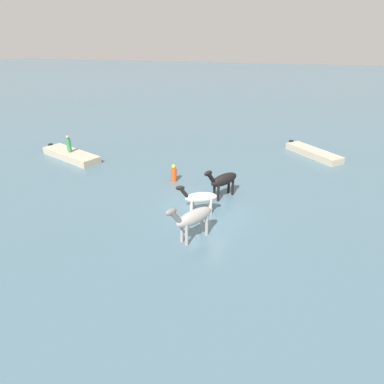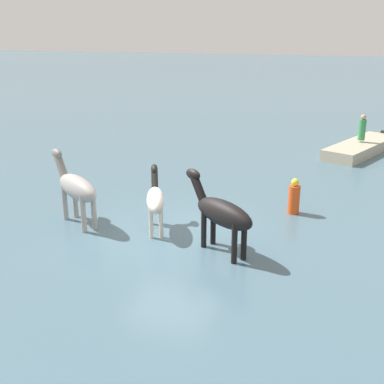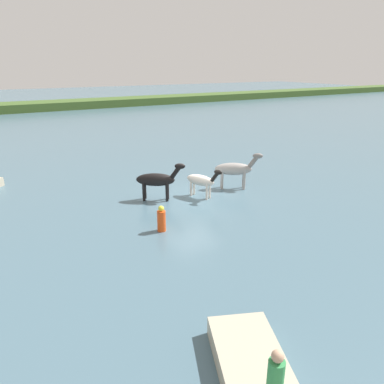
{
  "view_description": "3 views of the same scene",
  "coord_description": "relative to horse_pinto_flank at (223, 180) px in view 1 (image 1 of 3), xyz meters",
  "views": [
    {
      "loc": [
        14.9,
        3.42,
        8.54
      ],
      "look_at": [
        -0.11,
        -0.75,
        0.89
      ],
      "focal_mm": 30.18,
      "sensor_mm": 36.0,
      "label": 1
    },
    {
      "loc": [
        -4.65,
        11.71,
        5.53
      ],
      "look_at": [
        -0.36,
        -0.89,
        1.01
      ],
      "focal_mm": 45.15,
      "sensor_mm": 36.0,
      "label": 2
    },
    {
      "loc": [
        -8.92,
        -15.34,
        6.68
      ],
      "look_at": [
        -0.5,
        -0.9,
        0.7
      ],
      "focal_mm": 33.56,
      "sensor_mm": 36.0,
      "label": 3
    }
  ],
  "objects": [
    {
      "name": "boat_tender_starboard",
      "position": [
        -3.39,
        -12.36,
        -0.91
      ],
      "size": [
        3.42,
        5.52,
        0.76
      ],
      "rotation": [
        0.0,
        0.0,
        1.18
      ],
      "color": "#B7AD93",
      "rests_on": "ground_plane"
    },
    {
      "name": "horse_dark_mare",
      "position": [
        4.55,
        -0.51,
        0.04
      ],
      "size": [
        2.43,
        1.79,
        2.05
      ],
      "rotation": [
        0.0,
        0.0,
        5.71
      ],
      "color": "#9E9993",
      "rests_on": "ground_plane"
    },
    {
      "name": "boat_dinghy_port",
      "position": [
        -8.9,
        5.47,
        -0.92
      ],
      "size": [
        4.32,
        4.2,
        0.74
      ],
      "rotation": [
        0.0,
        0.0,
        0.76
      ],
      "color": "#B7AD93",
      "rests_on": "ground_plane"
    },
    {
      "name": "person_helmsman_aft",
      "position": [
        -3.33,
        -12.34,
        0.07
      ],
      "size": [
        0.32,
        0.32,
        1.19
      ],
      "color": "#338C4C",
      "rests_on": "boat_tender_starboard"
    },
    {
      "name": "horse_gray_outer",
      "position": [
        2.17,
        -0.82,
        -0.17
      ],
      "size": [
        1.18,
        2.1,
        1.68
      ],
      "rotation": [
        0.0,
        0.0,
        5.13
      ],
      "color": "silver",
      "rests_on": "ground_plane"
    },
    {
      "name": "ground_plane",
      "position": [
        1.67,
        -0.64,
        -1.09
      ],
      "size": [
        198.25,
        198.25,
        0.0
      ],
      "primitive_type": "plane",
      "color": "#476675"
    },
    {
      "name": "buoy_channel_marker",
      "position": [
        -1.42,
        -3.42,
        -0.58
      ],
      "size": [
        0.36,
        0.36,
        1.14
      ],
      "color": "#E54C19",
      "rests_on": "ground_plane"
    },
    {
      "name": "horse_pinto_flank",
      "position": [
        0.0,
        0.0,
        0.0
      ],
      "size": [
        2.34,
        1.74,
        1.98
      ],
      "rotation": [
        0.0,
        0.0,
        5.7
      ],
      "color": "black",
      "rests_on": "ground_plane"
    }
  ]
}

